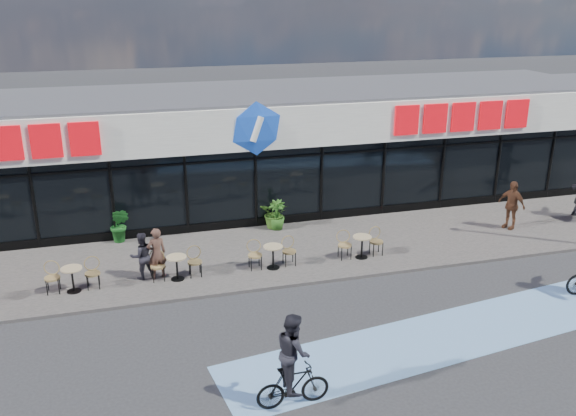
{
  "coord_description": "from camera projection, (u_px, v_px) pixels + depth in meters",
  "views": [
    {
      "loc": [
        -4.52,
        -13.56,
        8.22
      ],
      "look_at": [
        0.24,
        3.5,
        1.96
      ],
      "focal_mm": 38.0,
      "sensor_mm": 36.0,
      "label": 1
    }
  ],
  "objects": [
    {
      "name": "ground",
      "position": [
        315.0,
        320.0,
        16.2
      ],
      "size": [
        120.0,
        120.0,
        0.0
      ],
      "primitive_type": "plane",
      "color": "#28282B",
      "rests_on": "ground"
    },
    {
      "name": "building",
      "position": [
        239.0,
        148.0,
        24.43
      ],
      "size": [
        30.6,
        6.57,
        4.75
      ],
      "color": "black",
      "rests_on": "ground"
    },
    {
      "name": "bistro_set_5",
      "position": [
        361.0,
        243.0,
        19.73
      ],
      "size": [
        1.54,
        0.62,
        0.9
      ],
      "color": "tan",
      "rests_on": "sidewalk"
    },
    {
      "name": "cyclist_c",
      "position": [
        293.0,
        366.0,
        12.55
      ],
      "size": [
        1.59,
        0.84,
        2.16
      ],
      "color": "black",
      "rests_on": "ground"
    },
    {
      "name": "pedestrian_a",
      "position": [
        511.0,
        205.0,
        22.0
      ],
      "size": [
        0.81,
        1.14,
        1.79
      ],
      "primitive_type": "imported",
      "rotation": [
        0.0,
        0.0,
        -1.17
      ],
      "color": "#4D2C1B",
      "rests_on": "sidewalk"
    },
    {
      "name": "bistro_set_3",
      "position": [
        177.0,
        264.0,
        18.23
      ],
      "size": [
        1.54,
        0.62,
        0.9
      ],
      "color": "tan",
      "rests_on": "sidewalk"
    },
    {
      "name": "bistro_set_2",
      "position": [
        73.0,
        276.0,
        17.48
      ],
      "size": [
        1.54,
        0.62,
        0.9
      ],
      "color": "tan",
      "rests_on": "sidewalk"
    },
    {
      "name": "potted_plant_left",
      "position": [
        120.0,
        225.0,
        20.85
      ],
      "size": [
        0.86,
        0.81,
        1.22
      ],
      "primitive_type": "imported",
      "rotation": [
        0.0,
        0.0,
        5.74
      ],
      "color": "#17521A",
      "rests_on": "sidewalk"
    },
    {
      "name": "patron_left",
      "position": [
        157.0,
        253.0,
        18.13
      ],
      "size": [
        0.66,
        0.51,
        1.59
      ],
      "primitive_type": "imported",
      "rotation": [
        0.0,
        0.0,
        3.39
      ],
      "color": "#4E3228",
      "rests_on": "sidewalk"
    },
    {
      "name": "sidewalk",
      "position": [
        273.0,
        253.0,
        20.27
      ],
      "size": [
        44.0,
        5.0,
        0.1
      ],
      "primitive_type": "cube",
      "color": "#59534F",
      "rests_on": "ground"
    },
    {
      "name": "potted_plant_right",
      "position": [
        275.0,
        213.0,
        22.14
      ],
      "size": [
        1.31,
        1.25,
        1.13
      ],
      "primitive_type": "imported",
      "rotation": [
        0.0,
        0.0,
        5.8
      ],
      "color": "#2C4F16",
      "rests_on": "sidewalk"
    },
    {
      "name": "patron_right",
      "position": [
        142.0,
        256.0,
        18.14
      ],
      "size": [
        0.82,
        0.71,
        1.45
      ],
      "primitive_type": "imported",
      "rotation": [
        0.0,
        0.0,
        3.4
      ],
      "color": "black",
      "rests_on": "sidewalk"
    },
    {
      "name": "potted_plant_mid",
      "position": [
        277.0,
        215.0,
        22.04
      ],
      "size": [
        0.83,
        0.83,
        1.08
      ],
      "primitive_type": "imported",
      "rotation": [
        0.0,
        0.0,
        5.75
      ],
      "color": "#275518",
      "rests_on": "sidewalk"
    },
    {
      "name": "bistro_set_4",
      "position": [
        272.0,
        253.0,
        18.98
      ],
      "size": [
        1.54,
        0.62,
        0.9
      ],
      "color": "tan",
      "rests_on": "sidewalk"
    },
    {
      "name": "bike_lane",
      "position": [
        479.0,
        327.0,
        15.85
      ],
      "size": [
        14.17,
        4.13,
        0.01
      ],
      "primitive_type": "cube",
      "rotation": [
        0.0,
        0.0,
        0.14
      ],
      "color": "#6A95C8",
      "rests_on": "ground"
    }
  ]
}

